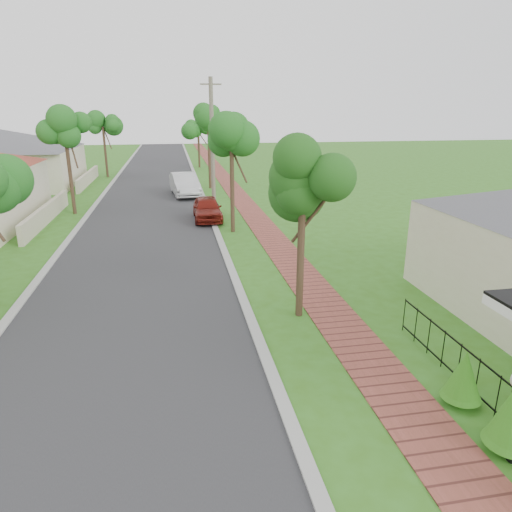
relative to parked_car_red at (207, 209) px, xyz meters
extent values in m
plane|color=#346618|center=(-0.40, -18.88, -0.67)|extent=(160.00, 160.00, 0.00)
cube|color=#28282B|center=(-3.40, 1.12, -0.67)|extent=(7.00, 120.00, 0.02)
cube|color=#9E9E99|center=(0.25, 1.12, -0.67)|extent=(0.30, 120.00, 0.10)
cube|color=#9E9E99|center=(-7.05, 1.12, -0.67)|extent=(0.30, 120.00, 0.10)
cube|color=#95463B|center=(2.85, 1.12, -0.67)|extent=(1.50, 120.00, 0.03)
cube|color=black|center=(4.50, -18.88, 0.28)|extent=(0.03, 8.00, 0.03)
cube|color=black|center=(4.50, -18.88, -0.52)|extent=(0.03, 8.00, 0.03)
cylinder|color=black|center=(4.50, -18.88, -0.17)|extent=(0.02, 0.02, 1.00)
cylinder|color=black|center=(4.50, -18.21, -0.17)|extent=(0.02, 0.02, 1.00)
cylinder|color=black|center=(4.50, -17.55, -0.17)|extent=(0.02, 0.02, 1.00)
cylinder|color=black|center=(4.50, -16.88, -0.17)|extent=(0.02, 0.02, 1.00)
cylinder|color=black|center=(4.50, -16.21, -0.17)|extent=(0.02, 0.02, 1.00)
cylinder|color=black|center=(4.50, -15.55, -0.17)|extent=(0.02, 0.02, 1.00)
cylinder|color=black|center=(4.50, -14.88, -0.17)|extent=(0.02, 0.02, 1.00)
cylinder|color=#382619|center=(1.10, -2.88, 1.61)|extent=(0.22, 0.22, 4.55)
sphere|color=#155017|center=(1.10, -2.88, 4.01)|extent=(1.70, 1.70, 1.70)
cylinder|color=#382619|center=(1.10, 11.12, 1.78)|extent=(0.22, 0.22, 4.90)
sphere|color=#155017|center=(1.10, 11.12, 4.37)|extent=(1.70, 1.70, 1.70)
cylinder|color=#382619|center=(1.10, 25.12, 1.43)|extent=(0.22, 0.22, 4.20)
sphere|color=#155017|center=(1.10, 25.12, 3.65)|extent=(1.70, 1.70, 1.70)
cylinder|color=#382619|center=(-7.90, 3.12, 1.78)|extent=(0.22, 0.22, 4.90)
sphere|color=#155017|center=(-7.90, 3.12, 4.37)|extent=(1.70, 1.70, 1.70)
cylinder|color=#382619|center=(-7.90, 19.12, 1.61)|extent=(0.22, 0.22, 4.55)
sphere|color=#155017|center=(-7.90, 19.12, 4.01)|extent=(1.70, 1.70, 1.70)
sphere|color=#196213|center=(4.05, -19.84, -0.33)|extent=(0.74, 0.74, 0.74)
sphere|color=#196213|center=(4.05, -18.34, -0.39)|extent=(0.66, 0.66, 0.66)
cone|color=#196213|center=(4.05, -18.34, 0.12)|extent=(0.75, 0.75, 1.02)
cube|color=#BFB299|center=(-9.00, 1.12, -0.17)|extent=(0.25, 10.00, 1.00)
cube|color=beige|center=(-15.40, 15.12, 0.83)|extent=(11.00, 10.00, 3.00)
pyramid|color=#4C4C51|center=(-15.40, 15.12, 3.13)|extent=(15.56, 15.56, 1.60)
cube|color=#BFB299|center=(-9.00, 15.12, -0.17)|extent=(0.25, 10.00, 1.00)
imported|color=maroon|center=(0.00, 0.00, 0.00)|extent=(1.61, 3.93, 1.33)
imported|color=silver|center=(-1.03, 8.13, 0.15)|extent=(2.27, 5.12, 1.63)
cylinder|color=#382619|center=(1.80, -13.33, 1.33)|extent=(0.22, 0.22, 3.99)
sphere|color=#215619|center=(1.80, -13.33, 3.44)|extent=(1.99, 1.99, 1.99)
cylinder|color=#726959|center=(0.50, 1.12, 3.26)|extent=(0.24, 0.24, 7.85)
cube|color=#726959|center=(0.50, 1.12, 6.78)|extent=(1.20, 0.08, 0.08)
camera|label=1|loc=(-1.84, -25.90, 5.49)|focal=32.00mm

